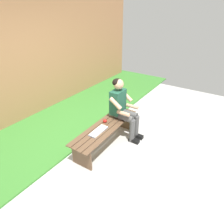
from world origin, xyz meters
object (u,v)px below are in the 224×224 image
object	(u,v)px
apple	(105,121)
book_open	(99,131)
person_seated	(123,107)
bench_near	(106,130)

from	to	relation	value
apple	book_open	bearing A→B (deg)	14.66
apple	book_open	world-z (taller)	apple
person_seated	book_open	xyz separation A→B (m)	(0.69, -0.09, -0.23)
person_seated	book_open	world-z (taller)	person_seated
bench_near	person_seated	size ratio (longest dim) A/B	1.38
book_open	person_seated	bearing A→B (deg)	170.90
apple	book_open	xyz separation A→B (m)	(0.32, 0.08, -0.03)
bench_near	book_open	world-z (taller)	book_open
bench_near	book_open	xyz separation A→B (m)	(0.23, 0.00, 0.11)
apple	book_open	distance (m)	0.33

